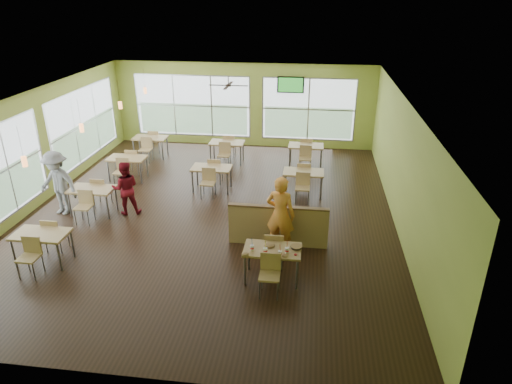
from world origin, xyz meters
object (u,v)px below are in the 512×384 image
half_wall_divider (278,226)px  man_plaid (280,215)px  food_basket (296,247)px  main_table (272,254)px

half_wall_divider → man_plaid: bearing=-74.5°
man_plaid → food_basket: (0.43, -1.12, -0.17)m
main_table → half_wall_divider: (0.00, 1.45, -0.11)m
main_table → food_basket: main_table is taller
man_plaid → food_basket: size_ratio=7.45×
main_table → food_basket: size_ratio=5.96×
man_plaid → main_table: bearing=100.6°
half_wall_divider → man_plaid: 0.50m
man_plaid → food_basket: 1.21m
main_table → man_plaid: size_ratio=0.80×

